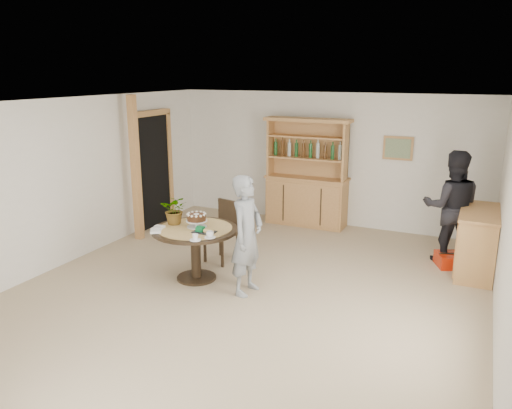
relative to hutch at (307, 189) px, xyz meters
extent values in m
plane|color=tan|center=(0.30, -3.24, -0.69)|extent=(7.00, 7.00, 0.00)
cube|color=white|center=(0.30, 0.26, 0.56)|extent=(6.00, 0.04, 2.50)
cube|color=white|center=(0.30, -6.74, 0.56)|extent=(6.00, 0.04, 2.50)
cube|color=white|center=(-2.70, -3.24, 0.56)|extent=(0.04, 7.00, 2.50)
cube|color=white|center=(3.30, -3.24, 0.56)|extent=(0.04, 7.00, 2.50)
cube|color=white|center=(0.30, -3.24, 1.81)|extent=(6.00, 7.00, 0.04)
cube|color=tan|center=(1.60, 0.23, 0.86)|extent=(0.52, 0.03, 0.42)
cube|color=#59724C|center=(1.60, 0.21, 0.86)|extent=(0.44, 0.02, 0.34)
cube|color=black|center=(-2.64, -1.24, 0.36)|extent=(0.10, 0.90, 2.10)
cube|color=tan|center=(-2.62, -1.74, 0.36)|extent=(0.12, 0.10, 2.10)
cube|color=tan|center=(-2.62, -0.74, 0.36)|extent=(0.12, 0.10, 2.10)
cube|color=tan|center=(-2.62, -1.24, 1.44)|extent=(0.12, 1.10, 0.10)
cube|color=tan|center=(-2.40, -2.04, 0.56)|extent=(0.12, 0.12, 2.50)
cube|color=tan|center=(0.00, 0.00, -0.24)|extent=(1.50, 0.50, 0.90)
cube|color=tan|center=(0.00, 0.00, 0.23)|extent=(1.56, 0.54, 0.04)
cube|color=tan|center=(0.00, 0.10, 0.78)|extent=(1.50, 0.04, 1.06)
cube|color=tan|center=(-0.73, -0.05, 0.78)|extent=(0.04, 0.34, 1.06)
cube|color=tan|center=(0.73, -0.05, 0.78)|extent=(0.04, 0.34, 1.06)
cube|color=tan|center=(0.00, -0.05, 0.61)|extent=(1.44, 0.32, 0.03)
cube|color=tan|center=(0.00, -0.05, 1.01)|extent=(1.44, 0.32, 0.03)
cube|color=tan|center=(0.00, -0.05, 1.32)|extent=(1.62, 0.40, 0.06)
cylinder|color=#194C1E|center=(-0.56, -0.05, 0.77)|extent=(0.07, 0.07, 0.28)
cylinder|color=#4C2D14|center=(-0.40, -0.05, 0.77)|extent=(0.07, 0.07, 0.28)
cylinder|color=#B2BFB2|center=(-0.24, -0.05, 0.77)|extent=(0.07, 0.07, 0.28)
cylinder|color=#194C1E|center=(-0.08, -0.05, 0.77)|extent=(0.07, 0.07, 0.28)
cylinder|color=#4C2D14|center=(0.08, -0.05, 0.77)|extent=(0.07, 0.07, 0.28)
cylinder|color=#B2BFB2|center=(0.24, -0.05, 0.77)|extent=(0.07, 0.07, 0.28)
cylinder|color=#194C1E|center=(0.40, -0.05, 0.77)|extent=(0.07, 0.07, 0.28)
cylinder|color=#4C2D14|center=(0.56, -0.05, 0.77)|extent=(0.07, 0.07, 0.28)
cube|color=tan|center=(3.04, -1.24, -0.24)|extent=(0.50, 1.20, 0.90)
cube|color=tan|center=(3.04, -1.24, 0.23)|extent=(0.54, 1.26, 0.04)
cylinder|color=black|center=(-0.56, -3.15, 0.04)|extent=(1.20, 1.20, 0.04)
cylinder|color=black|center=(-0.56, -3.15, -0.33)|extent=(0.14, 0.14, 0.70)
cylinder|color=black|center=(-0.56, -3.15, -0.67)|extent=(0.56, 0.56, 0.03)
cylinder|color=tan|center=(-0.56, -3.15, 0.07)|extent=(1.04, 1.04, 0.01)
cube|color=black|center=(-0.56, -2.40, -0.24)|extent=(0.51, 0.51, 0.04)
cube|color=black|center=(-0.51, -2.21, 0.01)|extent=(0.42, 0.13, 0.46)
cube|color=black|center=(-0.51, -2.21, 0.23)|extent=(0.42, 0.14, 0.05)
cube|color=black|center=(-0.77, -2.53, -0.47)|extent=(0.04, 0.03, 0.44)
cube|color=black|center=(-0.42, -2.62, -0.47)|extent=(0.03, 0.03, 0.44)
cube|color=black|center=(-0.69, -2.18, -0.47)|extent=(0.03, 0.04, 0.44)
cube|color=black|center=(-0.34, -2.27, -0.47)|extent=(0.03, 0.03, 0.44)
cylinder|color=white|center=(-0.56, -3.10, 0.08)|extent=(0.28, 0.28, 0.01)
cylinder|color=white|center=(-0.56, -3.10, 0.12)|extent=(0.05, 0.05, 0.08)
cylinder|color=white|center=(-0.56, -3.10, 0.16)|extent=(0.30, 0.30, 0.01)
cylinder|color=#4F2E16|center=(-0.56, -3.10, 0.21)|extent=(0.26, 0.26, 0.09)
cylinder|color=white|center=(-0.56, -3.10, 0.26)|extent=(0.08, 0.08, 0.01)
sphere|color=white|center=(-0.44, -3.10, 0.26)|extent=(0.04, 0.04, 0.04)
sphere|color=white|center=(-0.45, -3.04, 0.26)|extent=(0.04, 0.04, 0.04)
sphere|color=white|center=(-0.50, -3.00, 0.26)|extent=(0.04, 0.04, 0.04)
sphere|color=white|center=(-0.56, -2.98, 0.26)|extent=(0.04, 0.04, 0.04)
sphere|color=white|center=(-0.62, -3.00, 0.26)|extent=(0.04, 0.04, 0.04)
sphere|color=white|center=(-0.66, -3.04, 0.26)|extent=(0.04, 0.04, 0.04)
sphere|color=white|center=(-0.68, -3.10, 0.26)|extent=(0.04, 0.04, 0.04)
sphere|color=white|center=(-0.66, -3.16, 0.26)|extent=(0.04, 0.04, 0.04)
sphere|color=white|center=(-0.62, -3.20, 0.26)|extent=(0.04, 0.04, 0.04)
sphere|color=white|center=(-0.56, -3.22, 0.26)|extent=(0.04, 0.04, 0.04)
sphere|color=white|center=(-0.50, -3.20, 0.26)|extent=(0.04, 0.04, 0.04)
sphere|color=white|center=(-0.45, -3.16, 0.26)|extent=(0.04, 0.04, 0.04)
imported|color=#3F7233|center=(-0.91, -3.10, 0.28)|extent=(0.47, 0.44, 0.42)
cube|color=black|center=(-0.34, -3.27, 0.08)|extent=(0.30, 0.20, 0.01)
cube|color=#0C6F34|center=(-0.40, -3.27, 0.11)|extent=(0.10, 0.10, 0.06)
cube|color=#0C6F34|center=(-0.40, -3.27, 0.15)|extent=(0.11, 0.02, 0.01)
cylinder|color=white|center=(-0.16, -3.43, 0.08)|extent=(0.15, 0.15, 0.01)
imported|color=white|center=(-0.16, -3.43, 0.12)|extent=(0.10, 0.10, 0.08)
cylinder|color=white|center=(-0.28, -3.60, 0.08)|extent=(0.15, 0.15, 0.01)
imported|color=white|center=(-0.28, -3.60, 0.12)|extent=(0.08, 0.08, 0.07)
cube|color=white|center=(-1.01, -3.35, 0.09)|extent=(0.14, 0.08, 0.03)
cube|color=white|center=(-0.98, -3.47, 0.09)|extent=(0.16, 0.11, 0.03)
cube|color=white|center=(-0.92, -3.57, 0.09)|extent=(0.16, 0.14, 0.03)
imported|color=slate|center=(0.29, -3.25, 0.11)|extent=(0.42, 0.60, 1.60)
imported|color=black|center=(2.63, -0.93, 0.18)|extent=(0.95, 0.81, 1.74)
cube|color=red|center=(2.80, -1.10, -0.59)|extent=(0.71, 0.60, 0.20)
cube|color=black|center=(2.80, -1.10, -0.48)|extent=(0.53, 0.25, 0.01)
camera|label=1|loc=(2.98, -8.81, 2.18)|focal=35.00mm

